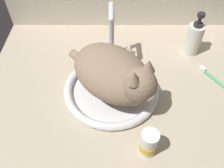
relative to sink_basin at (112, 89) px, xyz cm
name	(u,v)px	position (x,y,z in cm)	size (l,w,h in cm)	color
countertop	(128,90)	(5.94, 1.76, -2.71)	(102.94, 76.43, 3.00)	#B7A88E
sink_basin	(112,89)	(0.00, 0.00, 0.00)	(33.04, 33.04, 2.73)	white
faucet	(112,38)	(0.00, 18.85, 7.80)	(17.39, 11.62, 23.19)	silver
cat	(117,75)	(1.43, -1.47, 8.86)	(34.49, 34.65, 17.88)	#8C755B
soap_pump_bottle	(194,39)	(32.14, 21.37, 5.48)	(6.17, 6.17, 17.77)	silver
pill_bottle	(149,144)	(10.28, -22.28, 3.08)	(4.94, 4.94, 9.24)	white
toothbrush	(216,80)	(38.01, 4.97, -0.58)	(9.94, 14.47, 1.70)	#3FB266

